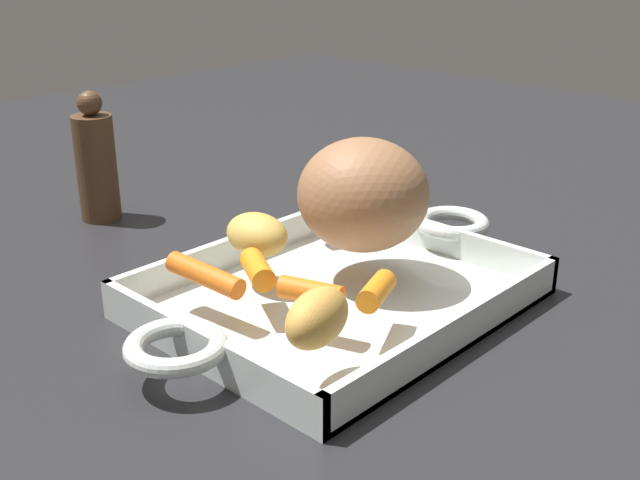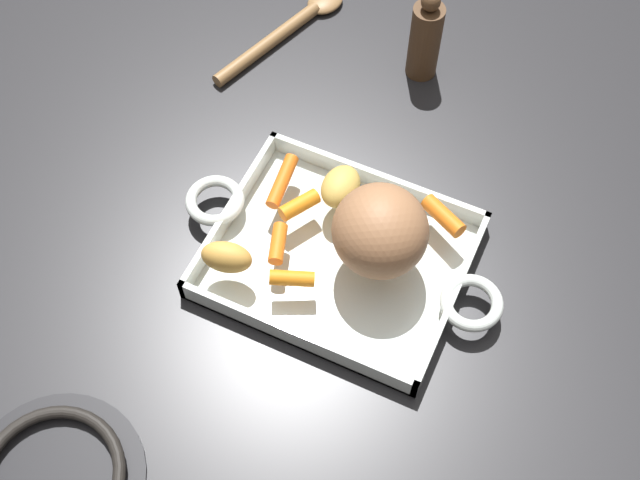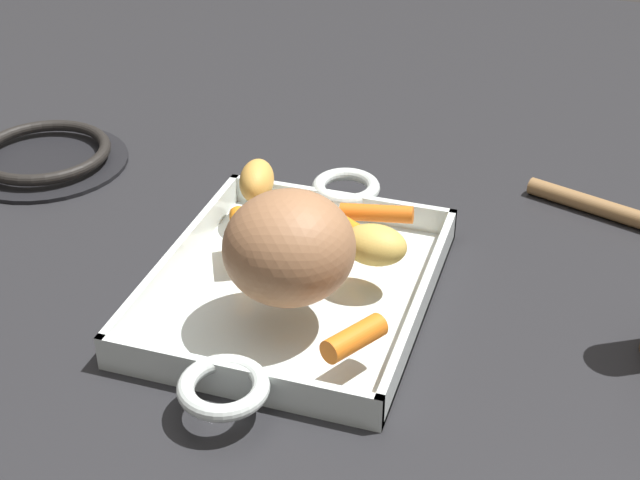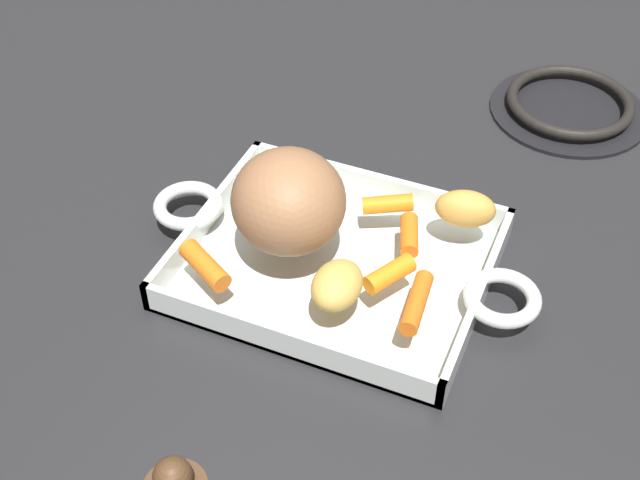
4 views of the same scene
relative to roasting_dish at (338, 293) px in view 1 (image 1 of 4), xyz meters
name	(u,v)px [view 1 (image 1 of 4)]	position (x,y,z in m)	size (l,w,h in m)	color
ground_plane	(337,305)	(0.00, 0.00, -0.01)	(1.94, 1.94, 0.00)	#232326
roasting_dish	(338,293)	(0.00, 0.00, 0.00)	(0.40, 0.24, 0.03)	silver
pork_roast	(363,195)	(0.04, 0.01, 0.07)	(0.11, 0.11, 0.10)	#9A6945
baby_carrot_northeast	(377,291)	(-0.03, -0.06, 0.03)	(0.02, 0.02, 0.05)	orange
baby_carrot_center_right	(205,275)	(-0.10, 0.05, 0.03)	(0.02, 0.02, 0.07)	orange
baby_carrot_northwest	(258,269)	(-0.06, 0.03, 0.03)	(0.02, 0.02, 0.05)	orange
baby_carrot_southeast	(311,292)	(-0.06, -0.03, 0.03)	(0.02, 0.02, 0.05)	orange
baby_carrot_short	(340,203)	(0.10, 0.08, 0.03)	(0.02, 0.02, 0.06)	orange
potato_corner	(317,318)	(-0.10, -0.08, 0.04)	(0.06, 0.03, 0.04)	gold
potato_whole	(257,234)	(-0.03, 0.07, 0.04)	(0.06, 0.04, 0.04)	gold
pepper_mill	(96,163)	(-0.02, 0.32, 0.05)	(0.04, 0.04, 0.14)	#4C331E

